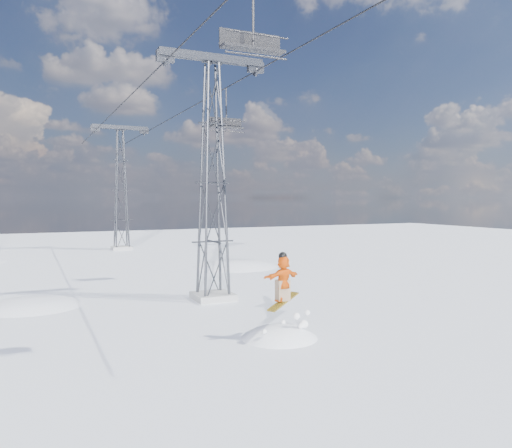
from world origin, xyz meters
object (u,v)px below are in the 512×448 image
at_px(lift_tower_far, 121,191).
at_px(snowboarder_jump, 279,385).
at_px(lift_tower_near, 213,183).
at_px(lift_chair_near, 252,43).

xyz_separation_m(lift_tower_far, snowboarder_jump, (-0.14, -32.05, -7.11)).
distance_m(lift_tower_near, lift_chair_near, 10.29).
bearing_deg(snowboarder_jump, lift_tower_far, 89.76).
relative_size(lift_tower_near, lift_tower_far, 1.00).
relative_size(lift_tower_near, lift_chair_near, 5.05).
xyz_separation_m(lift_tower_near, snowboarder_jump, (-0.14, -7.05, -7.11)).
height_order(lift_tower_near, snowboarder_jump, lift_tower_near).
xyz_separation_m(lift_tower_near, lift_tower_far, (0.00, 25.00, 0.00)).
xyz_separation_m(snowboarder_jump, lift_chair_near, (-2.06, -2.34, 10.68)).
relative_size(lift_tower_far, snowboarder_jump, 1.65).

